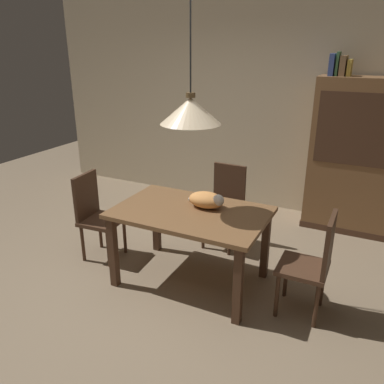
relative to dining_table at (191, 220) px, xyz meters
The scene contains 13 objects.
ground 0.77m from the dining_table, 110.16° to the right, with size 10.00×10.00×0.00m, color #847056.
back_wall 2.40m from the dining_table, 93.62° to the left, with size 6.40×0.10×2.90m, color beige.
dining_table is the anchor object (origin of this frame).
chair_far_back 0.89m from the dining_table, 89.84° to the left, with size 0.41×0.41×0.93m.
chair_right_side 1.14m from the dining_table, ahead, with size 0.40×0.40×0.93m.
chair_left_side 1.14m from the dining_table, behind, with size 0.43×0.43×0.93m.
cat_sleeping 0.25m from the dining_table, 50.57° to the left, with size 0.39×0.22×0.16m.
pendant_lamp 1.01m from the dining_table, 75.96° to the left, with size 0.52×0.52×1.30m.
hutch_bookcase 2.32m from the dining_table, 56.72° to the left, with size 1.12×0.45×1.85m.
book_blue_wide 2.49m from the dining_table, 66.38° to the left, with size 0.06×0.24×0.24m, color #384C93.
book_green_slim 2.51m from the dining_table, 64.97° to the left, with size 0.03×0.20×0.26m, color #427A4C.
book_brown_thick 2.52m from the dining_table, 63.50° to the left, with size 0.06×0.24×0.22m, color brown.
book_yellow_short 2.54m from the dining_table, 61.89° to the left, with size 0.04×0.20×0.18m, color gold.
Camera 1 is at (1.60, -2.54, 2.17)m, focal length 36.22 mm.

